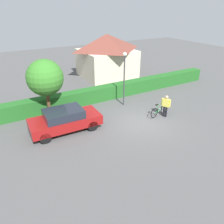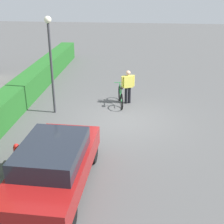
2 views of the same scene
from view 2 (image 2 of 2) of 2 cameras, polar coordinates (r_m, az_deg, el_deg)
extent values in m
plane|color=#4D4D4D|center=(12.61, 2.15, -1.57)|extent=(60.00, 60.00, 0.00)
cube|color=#215E21|center=(13.52, -18.31, 1.48)|extent=(20.94, 0.90, 1.10)
cube|color=maroon|center=(8.61, -10.61, -10.16)|extent=(4.25, 1.90, 0.59)
cube|color=#1E232D|center=(8.27, -11.02, -7.26)|extent=(2.28, 1.63, 0.50)
cylinder|color=black|center=(10.15, -12.45, -6.70)|extent=(0.66, 0.20, 0.65)
cylinder|color=black|center=(9.75, -3.43, -7.46)|extent=(0.66, 0.20, 0.65)
cylinder|color=black|center=(8.01, -19.34, -16.74)|extent=(0.66, 0.20, 0.65)
cylinder|color=black|center=(7.51, -7.66, -18.57)|extent=(0.66, 0.20, 0.65)
torus|color=black|center=(14.55, 1.39, 3.44)|extent=(0.71, 0.17, 0.71)
torus|color=black|center=(13.57, 1.81, 1.93)|extent=(0.71, 0.17, 0.71)
cylinder|color=#268C3F|center=(14.16, 1.52, 3.93)|extent=(0.67, 0.15, 0.56)
cylinder|color=#268C3F|center=(13.75, 1.70, 3.38)|extent=(0.26, 0.08, 0.57)
cylinder|color=#268C3F|center=(13.96, 1.59, 4.70)|extent=(0.82, 0.18, 0.08)
cylinder|color=#268C3F|center=(13.76, 1.72, 2.20)|extent=(0.40, 0.11, 0.05)
cylinder|color=#268C3F|center=(14.47, 1.40, 4.39)|extent=(0.04, 0.04, 0.51)
cube|color=black|center=(13.55, 1.76, 4.44)|extent=(0.23, 0.14, 0.06)
cylinder|color=#268C3F|center=(14.38, 1.41, 5.47)|extent=(0.11, 0.50, 0.03)
cylinder|color=black|center=(14.23, 2.60, 3.07)|extent=(0.13, 0.13, 0.77)
cylinder|color=black|center=(14.28, 3.20, 3.14)|extent=(0.13, 0.13, 0.77)
cube|color=#D8CC4C|center=(14.04, 2.96, 5.61)|extent=(0.37, 0.49, 0.54)
sphere|color=tan|center=(13.92, 2.99, 7.21)|extent=(0.21, 0.21, 0.21)
cylinder|color=#D8CC4C|center=(13.94, 1.91, 5.56)|extent=(0.09, 0.09, 0.52)
cylinder|color=#D8CC4C|center=(14.14, 4.00, 5.77)|extent=(0.09, 0.09, 0.52)
cylinder|color=#38383D|center=(12.98, -11.03, 7.55)|extent=(0.10, 0.10, 3.74)
sphere|color=#F2EDCC|center=(12.59, -11.75, 16.29)|extent=(0.28, 0.28, 0.28)
cylinder|color=red|center=(9.87, -16.93, -7.97)|extent=(0.20, 0.20, 0.70)
sphere|color=red|center=(9.69, -17.18, -6.10)|extent=(0.18, 0.18, 0.18)
camera|label=1|loc=(9.94, 79.83, 14.86)|focal=35.00mm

